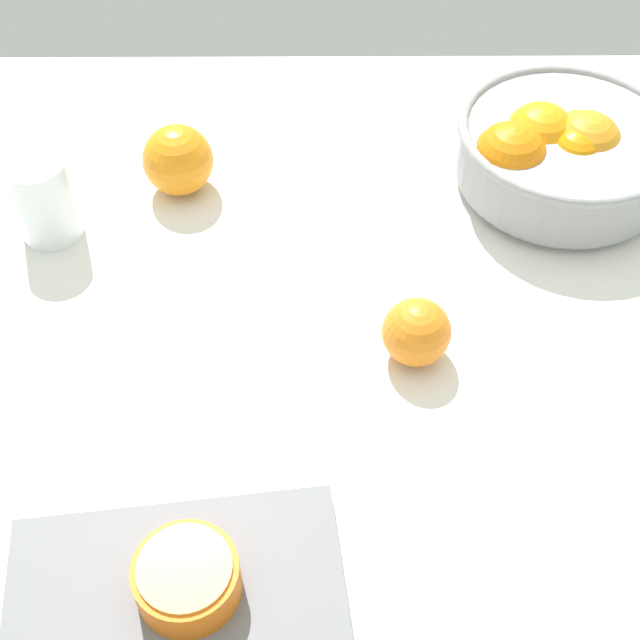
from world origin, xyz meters
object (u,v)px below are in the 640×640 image
Objects in this scene: orange_half_0 at (187,578)px; cutting_board at (177,615)px; loose_orange_1 at (416,332)px; second_glass at (45,202)px; loose_orange_0 at (178,160)px; fruit_bowl at (561,152)px.

cutting_board is at bearing -117.52° from orange_half_0.
second_glass is at bearing 155.53° from loose_orange_1.
second_glass is at bearing 112.37° from cutting_board.
cutting_board is at bearing -127.79° from loose_orange_1.
loose_orange_1 is (39.43, -17.94, -1.09)cm from second_glass.
orange_half_0 is 50.93cm from loose_orange_0.
orange_half_0 is at bearing -128.45° from loose_orange_1.
fruit_bowl is at bearing 54.17° from loose_orange_1.
loose_orange_0 is (-5.67, 50.61, 0.58)cm from orange_half_0.
fruit_bowl is at bearing 52.85° from orange_half_0.
fruit_bowl is 3.71× the size of loose_orange_1.
second_glass reaches higher than cutting_board.
fruit_bowl is 44.05cm from loose_orange_0.
second_glass is 43.33cm from loose_orange_1.
orange_half_0 is (19.44, -43.11, -0.97)cm from second_glass.
second_glass is at bearing 114.28° from orange_half_0.
loose_orange_1 is at bearing -44.77° from loose_orange_0.
fruit_bowl reaches higher than loose_orange_1.
fruit_bowl is 2.56× the size of second_glass.
loose_orange_1 is at bearing 52.21° from cutting_board.
cutting_board is at bearing -84.86° from loose_orange_0.
loose_orange_0 reaches higher than loose_orange_1.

